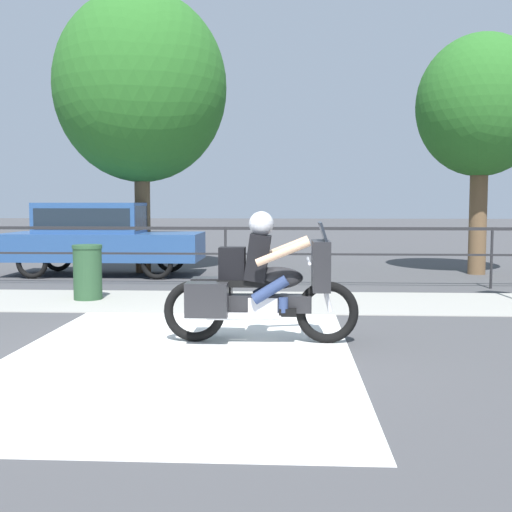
% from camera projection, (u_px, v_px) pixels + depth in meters
% --- Properties ---
extents(ground_plane, '(120.00, 120.00, 0.00)m').
position_uv_depth(ground_plane, '(179.00, 348.00, 7.26)').
color(ground_plane, '#424244').
extents(sidewalk_band, '(44.00, 2.40, 0.01)m').
position_uv_depth(sidewalk_band, '(214.00, 301.00, 10.64)').
color(sidewalk_band, '#99968E').
rests_on(sidewalk_band, ground).
extents(crosswalk_band, '(3.69, 6.00, 0.01)m').
position_uv_depth(crosswalk_band, '(183.00, 352.00, 7.05)').
color(crosswalk_band, silver).
rests_on(crosswalk_band, ground).
extents(fence_railing, '(36.00, 0.05, 1.17)m').
position_uv_depth(fence_railing, '(225.00, 240.00, 12.46)').
color(fence_railing, '#232326').
rests_on(fence_railing, ground).
extents(motorcycle, '(2.29, 0.76, 1.54)m').
position_uv_depth(motorcycle, '(260.00, 285.00, 7.48)').
color(motorcycle, black).
rests_on(motorcycle, ground).
extents(parked_car, '(4.39, 1.67, 1.64)m').
position_uv_depth(parked_car, '(99.00, 234.00, 14.47)').
color(parked_car, '#284C84').
rests_on(parked_car, ground).
extents(trash_bin, '(0.50, 0.50, 0.93)m').
position_uv_depth(trash_bin, '(88.00, 272.00, 10.81)').
color(trash_bin, '#284C2D').
rests_on(trash_bin, ground).
extents(tree_behind_sign, '(2.90, 2.90, 5.42)m').
position_uv_depth(tree_behind_sign, '(481.00, 107.00, 14.45)').
color(tree_behind_sign, brown).
rests_on(tree_behind_sign, ground).
extents(tree_behind_car, '(3.97, 3.97, 6.48)m').
position_uv_depth(tree_behind_car, '(141.00, 88.00, 14.79)').
color(tree_behind_car, brown).
rests_on(tree_behind_car, ground).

